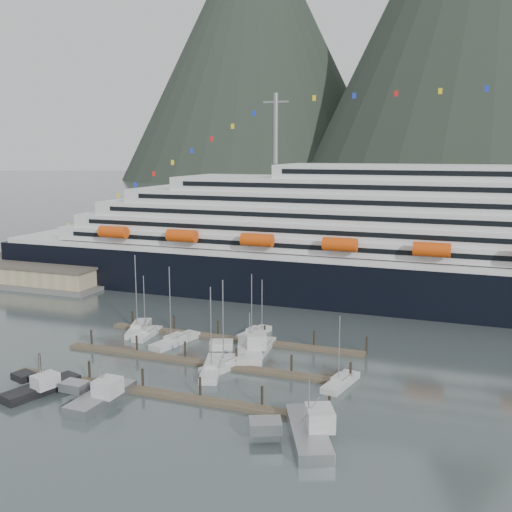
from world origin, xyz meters
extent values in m
plane|color=#465352|center=(0.00, 0.00, 0.00)|extent=(1600.00, 1600.00, 0.00)
cone|color=#212C22|center=(-220.00, 600.00, 145.00)|extent=(340.00, 340.00, 340.00)
cube|color=black|center=(25.00, 55.00, 4.00)|extent=(210.00, 28.00, 12.00)
cube|color=silver|center=(25.00, 55.00, 10.50)|extent=(205.80, 27.44, 1.50)
cube|color=silver|center=(30.00, 55.00, 13.10)|extent=(185.00, 26.00, 3.20)
cube|color=black|center=(30.00, 41.95, 13.26)|extent=(175.75, 0.20, 1.00)
cube|color=silver|center=(32.00, 55.00, 16.30)|extent=(180.00, 25.00, 3.20)
cube|color=black|center=(32.00, 42.45, 16.46)|extent=(171.00, 0.20, 1.00)
cube|color=silver|center=(34.00, 55.00, 19.50)|extent=(172.00, 24.00, 3.20)
cube|color=black|center=(34.00, 42.95, 19.66)|extent=(163.40, 0.20, 1.00)
cube|color=silver|center=(36.00, 55.00, 22.70)|extent=(160.00, 23.00, 3.20)
cube|color=black|center=(36.00, 43.45, 22.86)|extent=(152.00, 0.20, 1.00)
cube|color=silver|center=(38.00, 55.00, 25.80)|extent=(140.00, 22.00, 3.00)
cube|color=black|center=(38.00, 43.95, 25.95)|extent=(133.00, 0.20, 1.00)
cube|color=silver|center=(40.00, 55.00, 28.80)|extent=(95.00, 20.00, 3.00)
cube|color=black|center=(40.00, 44.95, 28.95)|extent=(90.25, 0.20, 1.00)
cylinder|color=gray|center=(-10.00, 55.00, 38.30)|extent=(1.00, 1.00, 16.00)
cylinder|color=#DE460B|center=(-45.00, 40.00, 14.50)|extent=(7.00, 2.80, 2.80)
cylinder|color=#DE460B|center=(-27.00, 40.00, 14.50)|extent=(7.00, 2.80, 2.80)
cylinder|color=#DE460B|center=(-9.00, 40.00, 14.50)|extent=(7.00, 2.80, 2.80)
cylinder|color=#DE460B|center=(9.00, 40.00, 14.50)|extent=(7.00, 2.80, 2.80)
cylinder|color=#DE460B|center=(27.00, 40.00, 14.50)|extent=(7.00, 2.80, 2.80)
cube|color=#595956|center=(-72.00, 42.00, 0.30)|extent=(46.00, 20.00, 1.20)
cube|color=tan|center=(-72.00, 42.00, 2.50)|extent=(42.00, 16.00, 5.00)
cube|color=#595147|center=(-72.00, 42.00, 5.20)|extent=(43.00, 17.00, 0.60)
cube|color=#493F2F|center=(-5.00, -10.00, 0.25)|extent=(48.00, 2.00, 0.50)
cylinder|color=black|center=(-26.00, -8.90, 1.40)|extent=(0.36, 0.36, 3.20)
cylinder|color=black|center=(-17.00, -8.90, 1.40)|extent=(0.36, 0.36, 3.20)
cylinder|color=black|center=(-8.00, -8.90, 1.40)|extent=(0.36, 0.36, 3.20)
cylinder|color=black|center=(1.00, -8.90, 1.40)|extent=(0.36, 0.36, 3.20)
cylinder|color=black|center=(10.00, -8.90, 1.40)|extent=(0.36, 0.36, 3.20)
cylinder|color=black|center=(19.00, -8.90, 1.40)|extent=(0.36, 0.36, 3.20)
cube|color=#493F2F|center=(-5.00, 3.00, 0.25)|extent=(48.00, 2.00, 0.50)
cylinder|color=black|center=(-26.00, 4.10, 1.40)|extent=(0.36, 0.36, 3.20)
cylinder|color=black|center=(-17.00, 4.10, 1.40)|extent=(0.36, 0.36, 3.20)
cylinder|color=black|center=(-8.00, 4.10, 1.40)|extent=(0.36, 0.36, 3.20)
cylinder|color=black|center=(1.00, 4.10, 1.40)|extent=(0.36, 0.36, 3.20)
cylinder|color=black|center=(10.00, 4.10, 1.40)|extent=(0.36, 0.36, 3.20)
cylinder|color=black|center=(19.00, 4.10, 1.40)|extent=(0.36, 0.36, 3.20)
cube|color=#493F2F|center=(-5.00, 16.00, 0.25)|extent=(48.00, 2.00, 0.50)
cylinder|color=black|center=(-26.00, 17.10, 1.40)|extent=(0.36, 0.36, 3.20)
cylinder|color=black|center=(-17.00, 17.10, 1.40)|extent=(0.36, 0.36, 3.20)
cylinder|color=black|center=(-8.00, 17.10, 1.40)|extent=(0.36, 0.36, 3.20)
cylinder|color=black|center=(1.00, 17.10, 1.40)|extent=(0.36, 0.36, 3.20)
cylinder|color=black|center=(10.00, 17.10, 1.40)|extent=(0.36, 0.36, 3.20)
cylinder|color=black|center=(19.00, 17.10, 1.40)|extent=(0.36, 0.36, 3.20)
cube|color=#B0B0B0|center=(-20.09, 12.62, 0.25)|extent=(2.97, 8.29, 1.27)
cube|color=#B0B0B0|center=(-20.09, 12.62, 1.04)|extent=(2.02, 2.98, 0.72)
cylinder|color=gray|center=(-20.03, 11.81, 6.12)|extent=(0.14, 0.14, 10.61)
cube|color=#B0B0B0|center=(-13.34, 10.63, 0.25)|extent=(5.07, 10.97, 1.49)
cube|color=#B0B0B0|center=(-13.34, 10.63, 1.22)|extent=(2.90, 4.10, 0.85)
cylinder|color=gray|center=(-13.57, 9.60, 7.42)|extent=(0.17, 0.17, 12.93)
cube|color=#B0B0B0|center=(-0.14, 3.33, 0.25)|extent=(6.00, 10.66, 1.52)
cube|color=#B0B0B0|center=(-0.14, 3.33, 1.25)|extent=(3.22, 4.11, 0.87)
cylinder|color=gray|center=(-0.47, 2.35, 7.53)|extent=(0.17, 0.17, 13.11)
cube|color=#B0B0B0|center=(-1.64, 0.82, 0.25)|extent=(6.04, 11.74, 1.46)
cube|color=#B0B0B0|center=(-1.64, 0.82, 1.20)|extent=(3.20, 4.45, 0.83)
cylinder|color=gray|center=(-1.29, -0.28, 7.22)|extent=(0.17, 0.17, 12.57)
cube|color=#B0B0B0|center=(-23.22, 14.78, 0.25)|extent=(6.28, 11.23, 1.53)
cube|color=#B0B0B0|center=(-23.22, 14.78, 1.25)|extent=(3.32, 4.32, 0.87)
cylinder|color=gray|center=(-22.86, 13.75, 7.82)|extent=(0.17, 0.17, 13.67)
cube|color=#B0B0B0|center=(-2.07, 20.00, 0.25)|extent=(4.22, 8.78, 1.31)
cube|color=#B0B0B0|center=(-2.07, 20.00, 1.08)|extent=(2.48, 3.29, 0.75)
cylinder|color=gray|center=(-2.25, 19.18, 6.22)|extent=(0.15, 0.15, 10.75)
cube|color=#B0B0B0|center=(2.22, 13.04, 0.25)|extent=(3.23, 9.59, 1.25)
cube|color=#B0B0B0|center=(2.22, 13.04, 1.03)|extent=(2.10, 3.45, 0.72)
cylinder|color=gray|center=(2.31, 12.11, 6.58)|extent=(0.14, 0.14, 11.55)
cube|color=#B0B0B0|center=(18.00, 2.21, 0.25)|extent=(4.14, 8.91, 1.34)
cube|color=#B0B0B0|center=(18.00, 2.21, 1.10)|extent=(2.47, 3.32, 0.76)
cylinder|color=gray|center=(17.83, 1.37, 5.71)|extent=(0.15, 0.15, 9.71)
cube|color=black|center=(-20.65, -15.00, 0.35)|extent=(6.17, 11.59, 1.72)
cube|color=black|center=(-24.71, -13.78, 1.37)|extent=(3.50, 3.19, 1.03)
cube|color=#B0B0B0|center=(-19.58, -15.32, 1.98)|extent=(3.27, 3.90, 1.89)
cube|color=black|center=(-19.58, -15.32, 2.66)|extent=(3.04, 3.64, 0.43)
cylinder|color=gray|center=(-20.65, -15.00, 3.44)|extent=(0.14, 0.14, 4.30)
cube|color=#94979A|center=(-10.74, -15.00, 0.35)|extent=(4.07, 11.49, 2.07)
cube|color=#94979A|center=(-15.06, -14.87, 1.66)|extent=(3.59, 2.61, 1.24)
cube|color=#B0B0B0|center=(-9.60, -15.03, 2.38)|extent=(3.00, 3.50, 2.28)
cube|color=black|center=(-9.60, -15.03, 3.21)|extent=(2.79, 3.27, 0.52)
cylinder|color=gray|center=(-10.74, -15.00, 4.14)|extent=(0.17, 0.17, 5.18)
cube|color=#94979A|center=(18.00, -15.00, 0.35)|extent=(9.02, 13.77, 2.22)
cube|color=#94979A|center=(13.38, -17.04, 1.77)|extent=(4.63, 4.20, 1.33)
cube|color=#B0B0B0|center=(19.22, -14.46, 2.55)|extent=(4.45, 4.90, 2.44)
cube|color=black|center=(19.22, -14.46, 3.43)|extent=(4.14, 4.57, 0.55)
cylinder|color=gray|center=(18.00, -15.00, 4.43)|extent=(0.18, 0.18, 5.54)
cube|color=#B0B0B0|center=(1.07, 9.58, 0.35)|extent=(8.05, 12.92, 2.23)
cube|color=#B0B0B0|center=(-3.30, 7.95, 1.79)|extent=(4.50, 3.86, 1.34)
cube|color=#B0B0B0|center=(2.23, 10.00, 2.57)|extent=(4.22, 4.55, 2.46)
cube|color=black|center=(2.23, 10.00, 3.46)|extent=(3.92, 4.24, 0.56)
cylinder|color=gray|center=(1.07, 9.58, 4.47)|extent=(0.18, 0.18, 5.59)
camera|label=1|loc=(35.29, -78.40, 33.37)|focal=42.00mm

